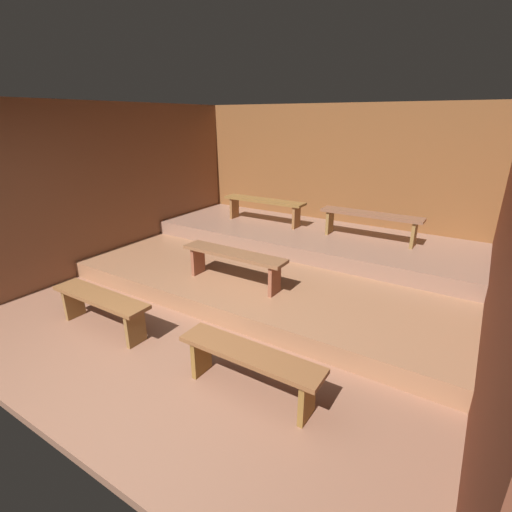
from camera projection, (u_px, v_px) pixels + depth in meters
ground at (258, 295)px, 5.22m from camera, size 6.14×5.98×0.08m
wall_back at (334, 177)px, 6.83m from camera, size 6.14×0.06×2.53m
wall_left at (119, 184)px, 6.10m from camera, size 0.06×5.98×2.53m
wall_right at (508, 237)px, 3.41m from camera, size 0.06×5.98×2.53m
platform_lower at (285, 267)px, 5.79m from camera, size 5.34×3.60×0.23m
platform_middle at (310, 238)px, 6.41m from camera, size 5.34×1.82×0.23m
bench_floor_left at (101, 303)px, 4.19m from camera, size 1.33×0.30×0.44m
bench_floor_right at (250, 361)px, 3.19m from camera, size 1.33×0.30×0.44m
bench_lower_center at (234, 259)px, 4.83m from camera, size 1.47×0.30×0.44m
bench_middle_left at (264, 204)px, 6.80m from camera, size 1.57×0.30×0.44m
bench_middle_right at (370, 219)px, 5.82m from camera, size 1.57×0.30×0.44m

